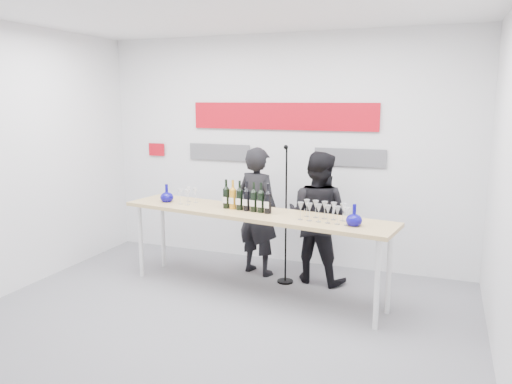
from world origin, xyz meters
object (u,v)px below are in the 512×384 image
presenter_right (317,217)px  mic_stand (286,242)px  presenter_left (258,211)px  tasting_table (253,218)px

presenter_right → mic_stand: 0.48m
presenter_left → mic_stand: (0.43, -0.20, -0.29)m
presenter_left → presenter_right: size_ratio=1.02×
mic_stand → presenter_right: bearing=40.9°
tasting_table → presenter_left: presenter_left is taller
presenter_left → presenter_right: bearing=-161.8°
tasting_table → mic_stand: (0.24, 0.45, -0.37)m
tasting_table → presenter_left: 0.67m
tasting_table → presenter_left: size_ratio=2.01×
presenter_right → presenter_left: bearing=10.1°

